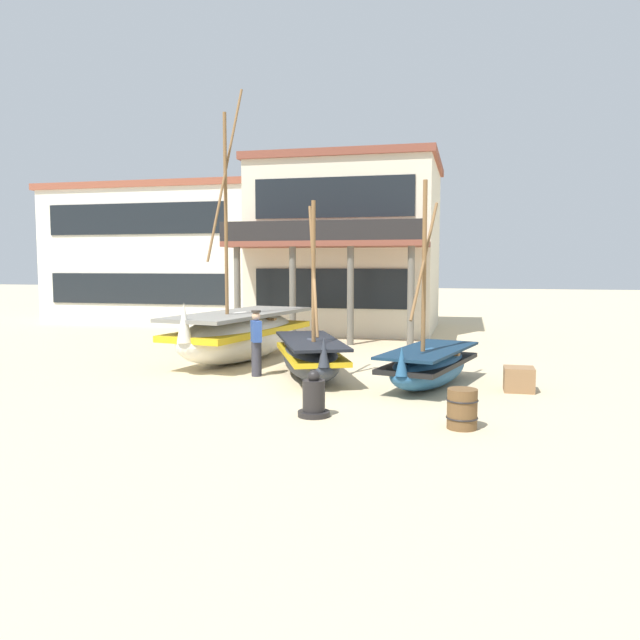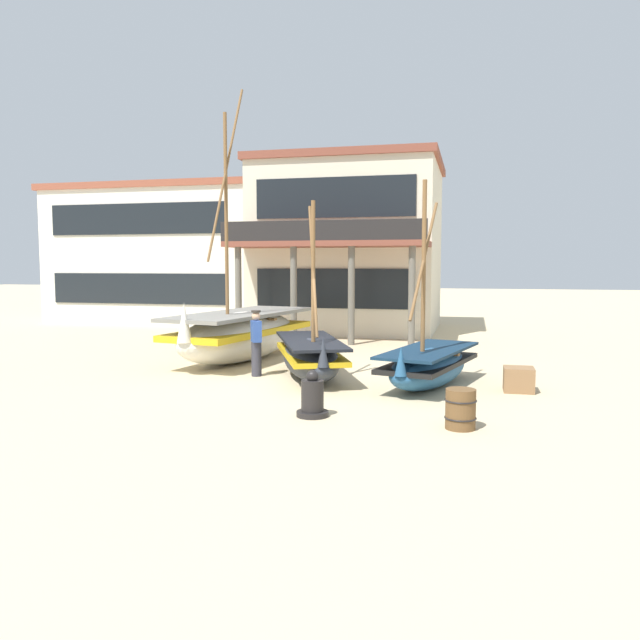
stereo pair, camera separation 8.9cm
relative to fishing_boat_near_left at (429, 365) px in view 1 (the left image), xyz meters
name	(u,v)px [view 1 (the left image)]	position (x,y,z in m)	size (l,w,h in m)	color
ground_plane	(311,380)	(-2.89, 0.14, -0.51)	(120.00, 120.00, 0.00)	#CCB78E
fishing_boat_near_left	(429,365)	(0.00, 0.00, 0.00)	(2.26, 3.98, 4.71)	#23517A
fishing_boat_centre_large	(240,334)	(-5.65, 2.57, 0.30)	(2.97, 5.99, 7.86)	silver
fishing_boat_far_right	(311,356)	(-2.96, 0.43, 0.04)	(2.78, 4.23, 4.36)	#2D333D
fisherman_by_hull	(256,344)	(-4.36, 0.33, 0.33)	(0.37, 0.42, 1.68)	#33333D
capstan_winch	(314,398)	(-1.92, -3.42, -0.16)	(0.61, 0.61, 0.88)	black
wooden_barrel	(462,409)	(0.80, -3.68, -0.16)	(0.56, 0.56, 0.70)	brown
cargo_crate	(519,379)	(2.01, -0.10, -0.23)	(0.66, 0.66, 0.55)	olive
harbor_building_main	(349,246)	(-4.24, 12.31, 3.12)	(7.69, 9.29, 7.25)	beige
harbor_building_annex	(165,255)	(-13.90, 14.02, 2.81)	(10.76, 5.97, 6.61)	silver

